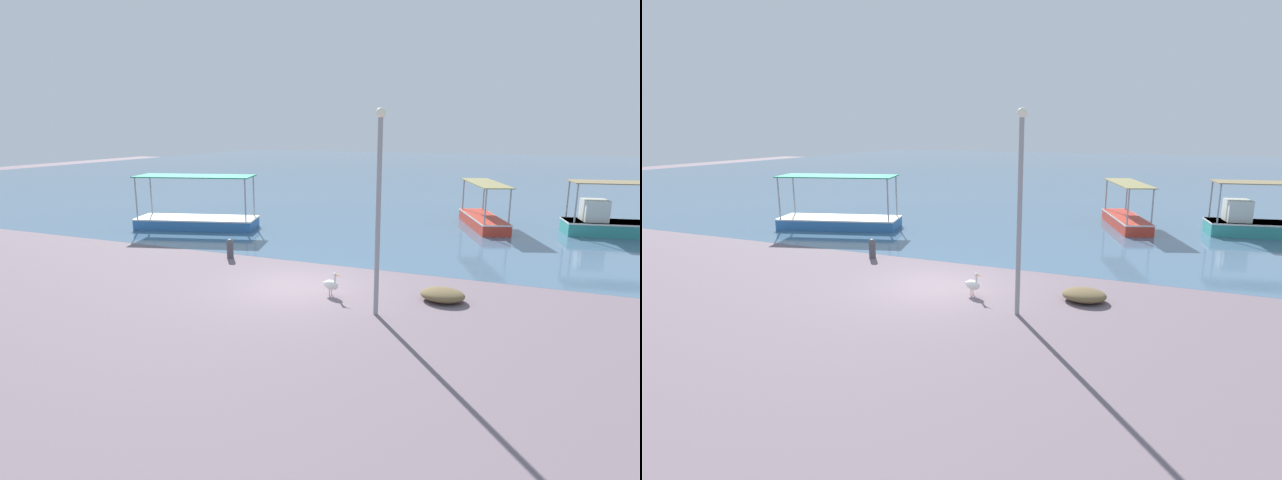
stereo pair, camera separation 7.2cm
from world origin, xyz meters
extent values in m
plane|color=slate|center=(0.00, 0.00, 0.00)|extent=(120.00, 120.00, 0.00)
cube|color=#486784|center=(0.00, 48.00, 0.00)|extent=(110.00, 90.00, 0.00)
cube|color=teal|center=(11.48, 13.65, 0.35)|extent=(5.13, 2.63, 0.70)
cube|color=silver|center=(11.48, 13.65, 0.66)|extent=(5.17, 2.68, 0.08)
cylinder|color=#99999E|center=(9.19, 14.05, 1.68)|extent=(0.08, 0.08, 1.95)
cylinder|color=#99999E|center=(9.46, 12.50, 1.68)|extent=(0.08, 0.08, 1.95)
cube|color=olive|center=(11.48, 13.65, 2.68)|extent=(4.95, 2.70, 0.05)
cube|color=silver|center=(10.40, 13.46, 1.25)|extent=(1.32, 1.44, 1.09)
cube|color=red|center=(5.08, 13.35, 0.31)|extent=(3.09, 5.45, 0.61)
cube|color=silver|center=(5.08, 13.35, 0.57)|extent=(3.14, 5.50, 0.08)
cylinder|color=#99999E|center=(6.44, 11.29, 1.50)|extent=(0.08, 0.08, 1.77)
cylinder|color=#99999E|center=(5.31, 10.90, 1.50)|extent=(0.08, 0.08, 1.77)
cylinder|color=#99999E|center=(4.86, 15.80, 1.50)|extent=(0.08, 0.08, 1.77)
cylinder|color=#99999E|center=(3.73, 15.40, 1.50)|extent=(0.08, 0.08, 1.77)
cube|color=olive|center=(5.08, 13.35, 2.41)|extent=(3.12, 5.29, 0.05)
cube|color=#316BAD|center=(-9.24, 7.18, 0.30)|extent=(6.69, 3.63, 0.59)
cube|color=silver|center=(-9.24, 7.18, 0.56)|extent=(6.74, 3.68, 0.08)
cylinder|color=#99999E|center=(-6.64, 8.81, 1.70)|extent=(0.08, 0.08, 2.20)
cylinder|color=#99999E|center=(-6.17, 7.12, 1.70)|extent=(0.08, 0.08, 2.20)
cylinder|color=#99999E|center=(-12.31, 7.24, 1.70)|extent=(0.08, 0.08, 2.20)
cylinder|color=#99999E|center=(-11.84, 5.55, 1.70)|extent=(0.08, 0.08, 2.20)
cube|color=#0E7B57|center=(-9.24, 7.18, 2.82)|extent=(6.52, 3.67, 0.05)
cylinder|color=#E0997A|center=(1.43, -0.38, 0.11)|extent=(0.03, 0.03, 0.22)
cylinder|color=#E0997A|center=(1.40, -0.48, 0.11)|extent=(0.03, 0.03, 0.22)
ellipsoid|color=white|center=(1.44, -0.44, 0.36)|extent=(0.62, 0.45, 0.32)
ellipsoid|color=white|center=(1.21, -0.36, 0.38)|extent=(0.19, 0.17, 0.10)
cylinder|color=white|center=(1.59, -0.49, 0.58)|extent=(0.07, 0.07, 0.26)
sphere|color=white|center=(1.59, -0.49, 0.74)|extent=(0.11, 0.11, 0.11)
cone|color=#E5933F|center=(1.75, -0.54, 0.73)|extent=(0.30, 0.15, 0.06)
cylinder|color=gray|center=(3.26, -1.52, 2.81)|extent=(0.14, 0.14, 5.62)
sphere|color=#EAEACC|center=(3.26, -1.52, 5.73)|extent=(0.28, 0.28, 0.28)
cylinder|color=#47474C|center=(-4.17, 2.42, 0.32)|extent=(0.28, 0.28, 0.63)
sphere|color=#4C4C51|center=(-4.17, 2.42, 0.67)|extent=(0.29, 0.29, 0.29)
ellipsoid|color=brown|center=(4.89, 0.41, 0.20)|extent=(1.38, 1.18, 0.39)
camera|label=1|loc=(6.95, -14.89, 5.36)|focal=28.00mm
camera|label=2|loc=(7.02, -14.86, 5.36)|focal=28.00mm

